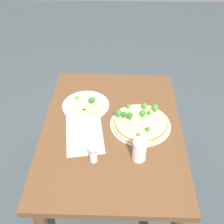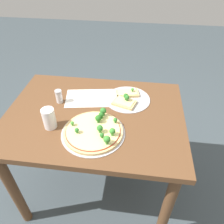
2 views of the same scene
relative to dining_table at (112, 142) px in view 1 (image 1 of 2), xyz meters
name	(u,v)px [view 1 (image 1 of 2)]	position (x,y,z in m)	size (l,w,h in m)	color
ground_plane	(112,201)	(0.00, 0.00, -0.63)	(8.00, 8.00, 0.00)	#3D474C
dining_table	(112,142)	(0.00, 0.00, 0.00)	(1.03, 0.76, 0.75)	brown
pizza_tray_whole	(140,122)	(-0.03, 0.15, 0.13)	(0.33, 0.33, 0.07)	#B7B7BC
pizza_tray_slice	(86,105)	(-0.17, -0.16, 0.13)	(0.28, 0.28, 0.07)	#B7B7BC
drinking_cup	(139,150)	(0.21, 0.14, 0.18)	(0.07, 0.07, 0.12)	white
condiment_shaker	(93,155)	(0.23, -0.08, 0.16)	(0.04, 0.04, 0.08)	silver
paper_menu	(84,133)	(0.05, -0.15, 0.12)	(0.31, 0.19, 0.00)	white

